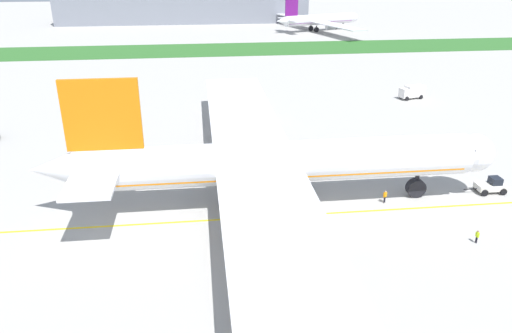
% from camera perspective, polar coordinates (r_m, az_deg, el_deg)
% --- Properties ---
extents(ground_plane, '(600.00, 600.00, 0.00)m').
position_cam_1_polar(ground_plane, '(61.29, 7.70, -5.26)').
color(ground_plane, '#ADAAA5').
rests_on(ground_plane, ground).
extents(apron_taxi_line, '(280.00, 0.36, 0.01)m').
position_cam_1_polar(apron_taxi_line, '(60.95, 7.79, -5.43)').
color(apron_taxi_line, yellow).
rests_on(apron_taxi_line, ground).
extents(grass_median_strip, '(320.00, 24.00, 0.10)m').
position_cam_1_polar(grass_median_strip, '(167.24, -1.76, 13.45)').
color(grass_median_strip, '#2D6628').
rests_on(grass_median_strip, ground).
extents(airliner_foreground, '(57.10, 91.66, 16.68)m').
position_cam_1_polar(airliner_foreground, '(60.12, 1.68, 0.38)').
color(airliner_foreground, white).
rests_on(airliner_foreground, ground).
extents(pushback_tug, '(5.53, 2.34, 2.10)m').
position_cam_1_polar(pushback_tug, '(72.32, 25.61, -2.01)').
color(pushback_tug, white).
rests_on(pushback_tug, ground).
extents(ground_crew_wingwalker_port, '(0.51, 0.46, 1.70)m').
position_cam_1_polar(ground_crew_wingwalker_port, '(64.57, 14.73, -3.26)').
color(ground_crew_wingwalker_port, black).
rests_on(ground_crew_wingwalker_port, ground).
extents(ground_crew_marshaller_front, '(0.23, 0.55, 1.56)m').
position_cam_1_polar(ground_crew_marshaller_front, '(59.38, 24.27, -7.29)').
color(ground_crew_marshaller_front, black).
rests_on(ground_crew_marshaller_front, ground).
extents(service_truck_fuel_bowser, '(5.94, 3.52, 2.86)m').
position_cam_1_polar(service_truck_fuel_bowser, '(113.39, 17.65, 8.27)').
color(service_truck_fuel_bowser, white).
rests_on(service_truck_fuel_bowser, ground).
extents(service_truck_catering_van, '(5.00, 3.75, 3.04)m').
position_cam_1_polar(service_truck_catering_van, '(91.13, -17.28, 4.76)').
color(service_truck_catering_van, yellow).
rests_on(service_truck_catering_van, ground).
extents(parked_airliner_far_centre, '(36.61, 58.62, 13.08)m').
position_cam_1_polar(parked_airliner_far_centre, '(208.67, 7.20, 16.51)').
color(parked_airliner_far_centre, white).
rests_on(parked_airliner_far_centre, ground).
extents(terminal_building, '(111.44, 20.00, 18.00)m').
position_cam_1_polar(terminal_building, '(237.43, -8.38, 18.39)').
color(terminal_building, gray).
rests_on(terminal_building, ground).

